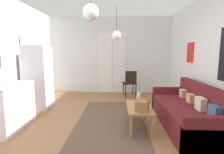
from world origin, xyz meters
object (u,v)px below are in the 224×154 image
object	(u,v)px
bamboo_vase	(139,97)
pendant_lamp_near	(91,12)
accent_chair	(130,82)
couch	(189,113)
pendant_lamp_far	(116,35)
handbag	(142,105)
refrigerator	(38,77)
coffee_table	(139,109)

from	to	relation	value
bamboo_vase	pendant_lamp_near	xyz separation A→B (m)	(-0.92, -0.43, 1.64)
accent_chair	pendant_lamp_near	distance (m)	3.28
couch	pendant_lamp_far	size ratio (longest dim) A/B	2.30
handbag	refrigerator	distance (m)	2.96
accent_chair	pendant_lamp_far	distance (m)	1.75
coffee_table	refrigerator	size ratio (longest dim) A/B	0.55
couch	pendant_lamp_near	world-z (taller)	pendant_lamp_near
bamboo_vase	accent_chair	xyz separation A→B (m)	(-0.03, 2.23, -0.05)
bamboo_vase	accent_chair	bearing A→B (deg)	90.82
couch	pendant_lamp_far	world-z (taller)	pendant_lamp_far
couch	pendant_lamp_near	size ratio (longest dim) A/B	2.97
couch	accent_chair	bearing A→B (deg)	112.79
bamboo_vase	accent_chair	size ratio (longest dim) A/B	0.49
coffee_table	pendant_lamp_near	size ratio (longest dim) A/B	1.25
couch	accent_chair	distance (m)	2.62
couch	handbag	world-z (taller)	couch
bamboo_vase	refrigerator	distance (m)	2.74
bamboo_vase	pendant_lamp_far	world-z (taller)	pendant_lamp_far
coffee_table	accent_chair	world-z (taller)	accent_chair
couch	bamboo_vase	world-z (taller)	bamboo_vase
couch	pendant_lamp_far	distance (m)	2.73
handbag	pendant_lamp_far	size ratio (longest dim) A/B	0.35
refrigerator	pendant_lamp_near	xyz separation A→B (m)	(1.65, -1.34, 1.35)
refrigerator	accent_chair	size ratio (longest dim) A/B	1.91
bamboo_vase	accent_chair	distance (m)	2.23
pendant_lamp_near	refrigerator	bearing A→B (deg)	140.98
handbag	pendant_lamp_near	bearing A→B (deg)	174.43
coffee_table	couch	bearing A→B (deg)	5.35
pendant_lamp_near	pendant_lamp_far	xyz separation A→B (m)	(0.43, 1.82, -0.22)
coffee_table	bamboo_vase	xyz separation A→B (m)	(0.03, 0.27, 0.17)
handbag	pendant_lamp_near	distance (m)	1.89
pendant_lamp_near	accent_chair	bearing A→B (deg)	71.49
couch	pendant_lamp_near	distance (m)	2.71
coffee_table	handbag	bearing A→B (deg)	-84.72
coffee_table	pendant_lamp_far	distance (m)	2.34
pendant_lamp_near	coffee_table	bearing A→B (deg)	10.10
bamboo_vase	coffee_table	bearing A→B (deg)	-95.27
coffee_table	pendant_lamp_far	size ratio (longest dim) A/B	0.97
couch	coffee_table	size ratio (longest dim) A/B	2.37
pendant_lamp_far	coffee_table	bearing A→B (deg)	-74.30
bamboo_vase	handbag	world-z (taller)	bamboo_vase
coffee_table	refrigerator	distance (m)	2.84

